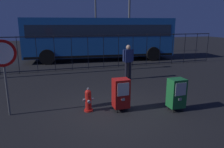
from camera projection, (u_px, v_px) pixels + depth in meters
ground_plane at (114, 112)px, 6.55m from camera, size 60.00×60.00×0.00m
fire_hydrant at (88, 100)px, 6.52m from camera, size 0.33×0.32×0.75m
newspaper_box_primary at (121, 93)px, 6.51m from camera, size 0.48×0.42×1.02m
newspaper_box_secondary at (176, 93)px, 6.52m from camera, size 0.48×0.42×1.02m
stop_sign at (3, 62)px, 5.93m from camera, size 0.71×0.31×2.23m
pedestrian at (128, 60)px, 10.07m from camera, size 0.55×0.22×1.67m
fence_barrier at (80, 52)px, 12.24m from camera, size 18.03×0.04×2.00m
bus_near at (100, 36)px, 15.44m from camera, size 10.70×3.63×3.00m
street_light_near_left at (96, 8)px, 17.48m from camera, size 0.32×0.32×6.57m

